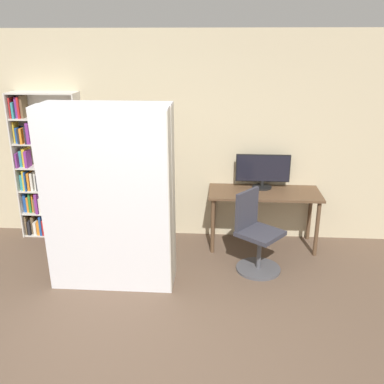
% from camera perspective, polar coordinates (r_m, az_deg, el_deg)
% --- Properties ---
extents(ground_plane, '(16.00, 16.00, 0.00)m').
position_cam_1_polar(ground_plane, '(3.80, -7.28, -22.90)').
color(ground_plane, brown).
extents(wall_back, '(8.00, 0.06, 2.70)m').
position_cam_1_polar(wall_back, '(5.64, -2.61, 7.20)').
color(wall_back, '#C6B793').
rests_on(wall_back, ground).
extents(desk, '(1.41, 0.59, 0.75)m').
position_cam_1_polar(desk, '(5.51, 9.58, -0.93)').
color(desk, brown).
rests_on(desk, ground).
extents(monitor, '(0.69, 0.25, 0.44)m').
position_cam_1_polar(monitor, '(5.55, 9.42, 2.88)').
color(monitor, black).
rests_on(monitor, desk).
extents(office_chair, '(0.62, 0.62, 0.95)m').
position_cam_1_polar(office_chair, '(5.04, 8.52, -6.17)').
color(office_chair, '#4C4C51').
rests_on(office_chair, ground).
extents(bookshelf, '(0.88, 0.29, 1.95)m').
position_cam_1_polar(bookshelf, '(6.05, -19.14, 2.77)').
color(bookshelf, beige).
rests_on(bookshelf, ground).
extents(mattress_near, '(1.32, 0.30, 1.98)m').
position_cam_1_polar(mattress_near, '(4.45, -11.19, -1.43)').
color(mattress_near, silver).
rests_on(mattress_near, ground).
extents(mattress_far, '(1.32, 0.26, 1.97)m').
position_cam_1_polar(mattress_far, '(4.69, -10.39, -0.31)').
color(mattress_far, silver).
rests_on(mattress_far, ground).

